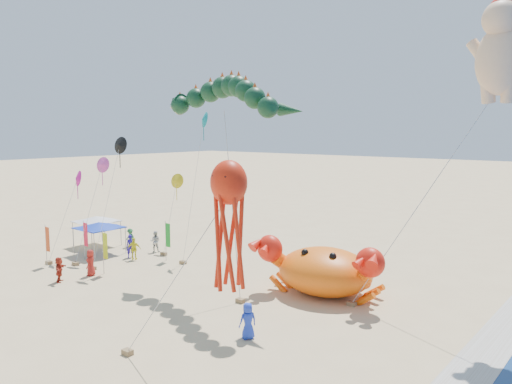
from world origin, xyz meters
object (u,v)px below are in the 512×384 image
(canopy_white, at_px, (96,219))
(canopy_blue, at_px, (99,225))
(cherub_kite, at_px, (500,48))
(octopus_kite, at_px, (228,215))
(dragon_kite, at_px, (222,102))
(crab_inflatable, at_px, (324,270))

(canopy_white, bearing_deg, canopy_blue, -29.37)
(cherub_kite, height_order, canopy_blue, cherub_kite)
(octopus_kite, xyz_separation_m, canopy_white, (-25.63, 10.54, -4.52))
(cherub_kite, bearing_deg, canopy_white, -174.67)
(dragon_kite, height_order, canopy_white, dragon_kite)
(cherub_kite, bearing_deg, dragon_kite, -163.56)
(cherub_kite, relative_size, canopy_white, 4.80)
(dragon_kite, bearing_deg, crab_inflatable, 24.95)
(crab_inflatable, relative_size, canopy_white, 2.37)
(cherub_kite, distance_m, canopy_blue, 32.06)
(crab_inflatable, bearing_deg, dragon_kite, -155.05)
(canopy_blue, distance_m, canopy_white, 3.17)
(dragon_kite, bearing_deg, canopy_white, 174.96)
(dragon_kite, relative_size, canopy_white, 3.80)
(crab_inflatable, relative_size, octopus_kite, 0.91)
(canopy_blue, bearing_deg, crab_inflatable, 8.12)
(cherub_kite, height_order, canopy_white, cherub_kite)
(crab_inflatable, relative_size, canopy_blue, 2.34)
(cherub_kite, distance_m, octopus_kite, 16.81)
(dragon_kite, distance_m, cherub_kite, 16.04)
(dragon_kite, bearing_deg, octopus_kite, -46.02)
(octopus_kite, distance_m, canopy_white, 28.08)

